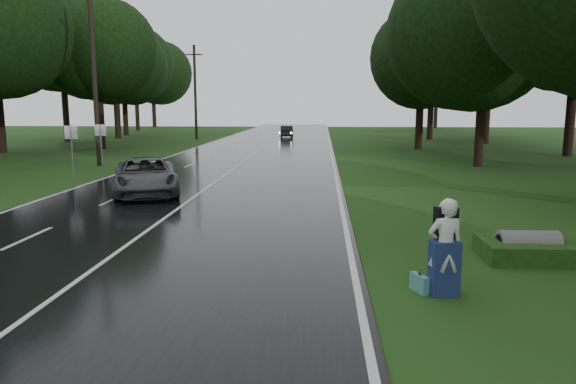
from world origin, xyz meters
name	(u,v)px	position (x,y,z in m)	size (l,w,h in m)	color
ground	(105,263)	(0.00, 0.00, 0.00)	(160.00, 160.00, 0.00)	#1F4314
road	(239,166)	(0.00, 20.00, 0.02)	(12.00, 140.00, 0.04)	black
lane_center	(239,165)	(0.00, 20.00, 0.04)	(0.12, 140.00, 0.01)	silver
grey_car	(146,176)	(-2.16, 9.39, 0.79)	(2.49, 5.39, 1.50)	#46484B
far_car	(287,132)	(1.02, 48.55, 0.69)	(1.39, 3.97, 1.31)	black
hitchhiker	(445,250)	(7.46, -1.60, 0.89)	(0.77, 0.72, 1.92)	silver
suitcase	(419,283)	(7.02, -1.47, 0.18)	(0.14, 0.49, 0.35)	teal
culvert	(527,259)	(10.05, 1.01, 0.00)	(0.69, 0.69, 1.39)	slate
utility_pole_mid	(99,166)	(-8.50, 19.51, 0.00)	(1.80, 0.28, 10.87)	black
utility_pole_far	(197,139)	(-8.50, 44.68, 0.00)	(1.80, 0.28, 9.95)	black
road_sign_a	(74,180)	(-7.20, 13.47, 0.00)	(0.64, 0.10, 2.67)	white
road_sign_b	(103,171)	(-7.20, 16.92, 0.00)	(0.63, 0.10, 2.61)	white
tree_left_e	(102,149)	(-13.71, 32.17, 0.00)	(9.81, 9.81, 15.33)	black
tree_left_f	(118,138)	(-17.67, 45.94, 0.00)	(9.40, 9.40, 14.68)	black
tree_right_d	(478,166)	(14.50, 20.68, 0.00)	(8.57, 8.57, 13.39)	black
tree_right_e	(418,149)	(13.22, 33.50, 0.00)	(8.32, 8.32, 13.00)	black
tree_right_f	(429,139)	(16.74, 46.53, 0.00)	(9.99, 9.99, 15.61)	black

